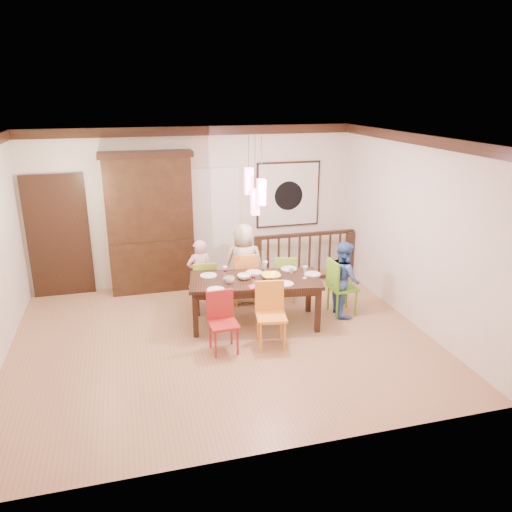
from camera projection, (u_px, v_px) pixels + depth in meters
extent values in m
plane|color=#A4734F|center=(223.00, 339.00, 7.36)|extent=(6.00, 6.00, 0.00)
plane|color=white|center=(219.00, 139.00, 6.45)|extent=(6.00, 6.00, 0.00)
plane|color=beige|center=(195.00, 207.00, 9.20)|extent=(6.00, 0.00, 6.00)
plane|color=beige|center=(413.00, 231.00, 7.64)|extent=(0.00, 5.00, 5.00)
cube|color=black|center=(59.00, 238.00, 8.69)|extent=(1.04, 0.07, 2.24)
cube|color=silver|center=(214.00, 227.00, 9.38)|extent=(0.97, 0.05, 2.22)
cube|color=black|center=(288.00, 194.00, 9.56)|extent=(1.25, 0.04, 1.25)
cube|color=silver|center=(288.00, 195.00, 9.54)|extent=(1.18, 0.02, 1.18)
cylinder|color=black|center=(289.00, 196.00, 9.53)|extent=(0.56, 0.01, 0.56)
cube|color=#FF4C74|center=(249.00, 181.00, 7.20)|extent=(0.11, 0.11, 0.38)
cylinder|color=black|center=(249.00, 152.00, 7.07)|extent=(0.01, 0.01, 0.46)
cube|color=#FF4C74|center=(261.00, 192.00, 7.20)|extent=(0.11, 0.11, 0.38)
cylinder|color=black|center=(261.00, 157.00, 7.04)|extent=(0.01, 0.01, 0.61)
cube|color=#FF4C74|center=(255.00, 202.00, 7.27)|extent=(0.11, 0.11, 0.38)
cylinder|color=black|center=(255.00, 163.00, 7.09)|extent=(0.01, 0.01, 0.76)
cube|color=black|center=(255.00, 280.00, 7.66)|extent=(2.12, 1.23, 0.05)
cube|color=black|center=(193.00, 299.00, 7.89)|extent=(0.09, 0.09, 0.70)
cube|color=black|center=(302.00, 288.00, 8.34)|extent=(0.09, 0.09, 0.70)
cube|color=black|center=(201.00, 319.00, 7.21)|extent=(0.09, 0.09, 0.70)
cube|color=black|center=(319.00, 306.00, 7.66)|extent=(0.09, 0.09, 0.70)
cube|color=black|center=(249.00, 276.00, 8.04)|extent=(1.77, 0.35, 0.10)
cube|color=black|center=(262.00, 294.00, 7.32)|extent=(1.77, 0.35, 0.10)
cube|color=#89BB2B|center=(205.00, 285.00, 8.32)|extent=(0.41, 0.41, 0.04)
cube|color=#89BB2B|center=(204.00, 272.00, 8.25)|extent=(0.38, 0.06, 0.42)
cylinder|color=#89BB2B|center=(197.00, 301.00, 8.20)|extent=(0.03, 0.03, 0.40)
cylinder|color=#89BB2B|center=(216.00, 299.00, 8.28)|extent=(0.03, 0.03, 0.40)
cylinder|color=#89BB2B|center=(194.00, 294.00, 8.49)|extent=(0.03, 0.03, 0.40)
cylinder|color=#89BB2B|center=(212.00, 292.00, 8.56)|extent=(0.03, 0.03, 0.40)
cube|color=orange|center=(244.00, 278.00, 8.50)|extent=(0.42, 0.42, 0.04)
cube|color=orange|center=(244.00, 265.00, 8.42)|extent=(0.42, 0.04, 0.46)
cylinder|color=orange|center=(236.00, 296.00, 8.38)|extent=(0.04, 0.04, 0.44)
cylinder|color=orange|center=(256.00, 294.00, 8.46)|extent=(0.04, 0.04, 0.44)
cylinder|color=orange|center=(232.00, 288.00, 8.69)|extent=(0.04, 0.04, 0.44)
cylinder|color=orange|center=(251.00, 286.00, 8.77)|extent=(0.04, 0.04, 0.44)
cube|color=#83C636|center=(285.00, 278.00, 8.64)|extent=(0.48, 0.48, 0.04)
cube|color=#83C636|center=(286.00, 266.00, 8.57)|extent=(0.37, 0.15, 0.41)
cylinder|color=#83C636|center=(279.00, 293.00, 8.53)|extent=(0.03, 0.03, 0.40)
cylinder|color=#83C636|center=(296.00, 291.00, 8.61)|extent=(0.03, 0.03, 0.40)
cylinder|color=#83C636|center=(274.00, 287.00, 8.81)|extent=(0.03, 0.03, 0.40)
cylinder|color=#83C636|center=(291.00, 285.00, 8.89)|extent=(0.03, 0.03, 0.40)
cube|color=maroon|center=(223.00, 324.00, 6.91)|extent=(0.41, 0.41, 0.04)
cube|color=maroon|center=(223.00, 309.00, 6.83)|extent=(0.39, 0.06, 0.42)
cylinder|color=maroon|center=(215.00, 345.00, 6.79)|extent=(0.03, 0.03, 0.41)
cylinder|color=maroon|center=(237.00, 342.00, 6.87)|extent=(0.03, 0.03, 0.41)
cylinder|color=maroon|center=(211.00, 334.00, 7.08)|extent=(0.03, 0.03, 0.41)
cylinder|color=maroon|center=(232.00, 332.00, 7.16)|extent=(0.03, 0.03, 0.41)
cube|color=orange|center=(271.00, 317.00, 7.06)|extent=(0.47, 0.47, 0.04)
cube|color=orange|center=(271.00, 301.00, 6.99)|extent=(0.42, 0.10, 0.46)
cylinder|color=orange|center=(263.00, 338.00, 6.94)|extent=(0.04, 0.04, 0.44)
cylinder|color=orange|center=(286.00, 335.00, 7.02)|extent=(0.04, 0.04, 0.44)
cylinder|color=orange|center=(257.00, 328.00, 7.25)|extent=(0.04, 0.04, 0.44)
cylinder|color=orange|center=(279.00, 325.00, 7.33)|extent=(0.04, 0.04, 0.44)
cube|color=#5EA81D|center=(343.00, 288.00, 8.11)|extent=(0.43, 0.43, 0.04)
cube|color=#5EA81D|center=(344.00, 273.00, 8.03)|extent=(0.05, 0.42, 0.46)
cylinder|color=#5EA81D|center=(337.00, 306.00, 7.98)|extent=(0.04, 0.04, 0.44)
cylinder|color=#5EA81D|center=(356.00, 304.00, 8.07)|extent=(0.04, 0.04, 0.44)
cylinder|color=#5EA81D|center=(328.00, 298.00, 8.29)|extent=(0.04, 0.04, 0.44)
cylinder|color=#5EA81D|center=(347.00, 296.00, 8.37)|extent=(0.04, 0.04, 0.44)
cube|color=black|center=(153.00, 264.00, 9.10)|extent=(1.49, 0.44, 0.96)
cube|color=black|center=(149.00, 198.00, 8.73)|extent=(1.49, 0.40, 1.49)
cube|color=black|center=(148.00, 196.00, 8.90)|extent=(1.27, 0.02, 1.27)
cube|color=black|center=(145.00, 154.00, 8.49)|extent=(1.59, 0.44, 0.10)
cube|color=black|center=(258.00, 262.00, 9.26)|extent=(0.12, 0.12, 0.92)
cube|color=black|center=(349.00, 254.00, 9.72)|extent=(0.12, 0.12, 0.92)
cube|color=black|center=(305.00, 234.00, 9.34)|extent=(1.96, 0.08, 0.06)
cube|color=black|center=(304.00, 278.00, 9.62)|extent=(1.84, 0.06, 0.05)
imported|color=#FFC2D5|center=(200.00, 274.00, 8.31)|extent=(0.46, 0.34, 1.18)
imported|color=#C3B593|center=(244.00, 264.00, 8.47)|extent=(0.73, 0.52, 1.40)
imported|color=#3C64A8|center=(344.00, 278.00, 8.04)|extent=(0.50, 0.62, 1.22)
imported|color=#EFE944|center=(271.00, 276.00, 7.65)|extent=(0.32, 0.32, 0.07)
imported|color=white|center=(244.00, 277.00, 7.63)|extent=(0.28, 0.28, 0.07)
imported|color=silver|center=(230.00, 280.00, 7.45)|extent=(0.16, 0.16, 0.11)
imported|color=silver|center=(292.00, 271.00, 7.87)|extent=(0.10, 0.10, 0.08)
cylinder|color=white|center=(209.00, 275.00, 7.77)|extent=(0.26, 0.26, 0.01)
cylinder|color=white|center=(254.00, 272.00, 7.89)|extent=(0.26, 0.26, 0.01)
cylinder|color=white|center=(289.00, 269.00, 8.06)|extent=(0.26, 0.26, 0.01)
cylinder|color=white|center=(216.00, 290.00, 7.20)|extent=(0.26, 0.26, 0.01)
cylinder|color=white|center=(285.00, 284.00, 7.43)|extent=(0.26, 0.26, 0.01)
cylinder|color=white|center=(312.00, 274.00, 7.82)|extent=(0.26, 0.26, 0.01)
cube|color=#D83359|center=(255.00, 287.00, 7.31)|extent=(0.18, 0.14, 0.01)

